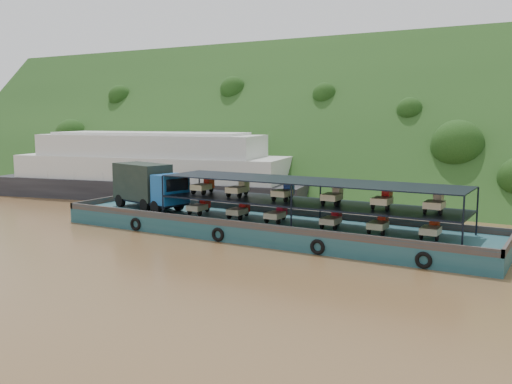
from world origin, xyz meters
The scene contains 4 objects.
ground centered at (0.00, 0.00, 0.00)m, with size 160.00×160.00×0.00m, color brown.
hillside centered at (0.00, 36.00, 0.00)m, with size 140.00×28.00×28.00m, color #1D3C15.
cargo_barge centered at (-1.98, 1.78, 1.28)m, with size 35.00×7.18×5.09m.
passenger_ferry centered at (-22.09, 13.81, 3.21)m, with size 37.64×16.25×7.40m.
Camera 1 is at (20.63, -35.95, 9.23)m, focal length 40.00 mm.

